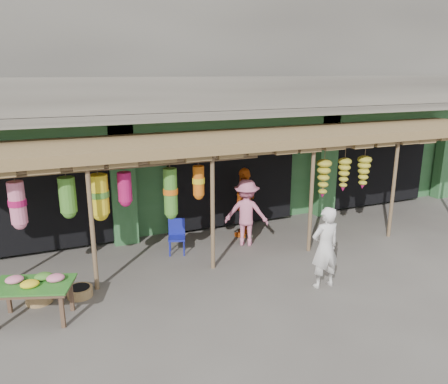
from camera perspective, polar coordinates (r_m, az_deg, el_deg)
name	(u,v)px	position (r m, az deg, el deg)	size (l,w,h in m)	color
ground	(268,254)	(10.60, 5.80, -8.04)	(80.00, 80.00, 0.00)	#514C47
building	(198,99)	(14.20, -3.42, 12.02)	(16.40, 6.80, 7.00)	gray
awning	(250,143)	(10.50, 3.38, 6.45)	(14.00, 2.70, 2.79)	brown
flower_table	(34,286)	(8.37, -23.61, -11.14)	(1.52, 1.18, 0.80)	brown
blue_chair	(177,234)	(10.54, -6.19, -5.50)	(0.50, 0.50, 0.82)	#161D93
basket_mid	(80,292)	(9.11, -18.31, -12.28)	(0.48, 0.48, 0.19)	olive
basket_right	(39,297)	(9.16, -23.02, -12.49)	(0.48, 0.48, 0.22)	olive
person_front	(325,247)	(8.96, 13.06, -7.07)	(0.61, 0.40, 1.68)	silver
person_vendor	(245,202)	(11.40, 2.72, -1.34)	(1.08, 0.45, 1.84)	#D85E14
person_shopper	(246,213)	(10.83, 2.95, -2.72)	(1.08, 0.62, 1.68)	#D06E8D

